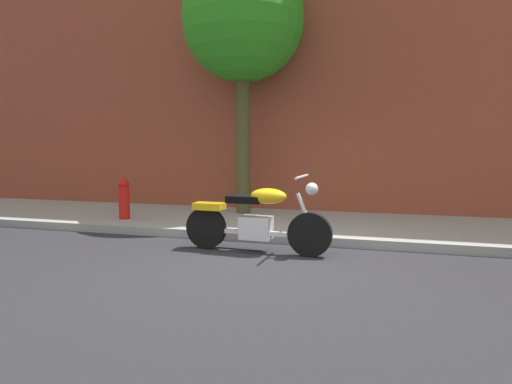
{
  "coord_description": "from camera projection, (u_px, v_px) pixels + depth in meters",
  "views": [
    {
      "loc": [
        1.41,
        -5.33,
        1.51
      ],
      "look_at": [
        -0.27,
        0.6,
        0.86
      ],
      "focal_mm": 31.19,
      "sensor_mm": 36.0,
      "label": 1
    }
  ],
  "objects": [
    {
      "name": "street_tree",
      "position": [
        243.0,
        22.0,
        8.65
      ],
      "size": [
        2.4,
        2.4,
        5.14
      ],
      "color": "#484527",
      "rests_on": "ground"
    },
    {
      "name": "sidewalk",
      "position": [
        299.0,
        225.0,
        8.08
      ],
      "size": [
        18.98,
        2.71,
        0.14
      ],
      "primitive_type": "cube",
      "color": "#989898",
      "rests_on": "ground"
    },
    {
      "name": "motorcycle",
      "position": [
        256.0,
        220.0,
        6.25
      ],
      "size": [
        2.15,
        0.7,
        1.11
      ],
      "color": "black",
      "rests_on": "ground"
    },
    {
      "name": "ground_plane",
      "position": [
        263.0,
        265.0,
        5.64
      ],
      "size": [
        60.0,
        60.0,
        0.0
      ],
      "primitive_type": "plane",
      "color": "#28282D"
    },
    {
      "name": "fire_hydrant",
      "position": [
        124.0,
        202.0,
        8.26
      ],
      "size": [
        0.2,
        0.2,
        0.91
      ],
      "color": "red",
      "rests_on": "ground"
    }
  ]
}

